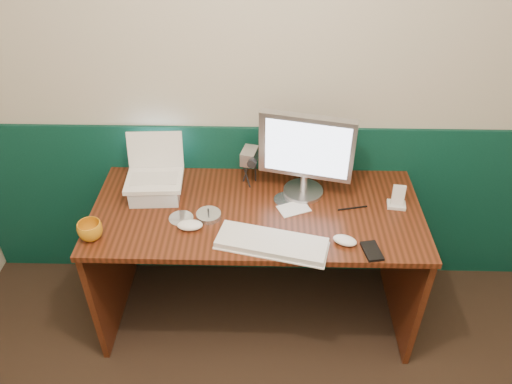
{
  "coord_description": "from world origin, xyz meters",
  "views": [
    {
      "loc": [
        -0.1,
        -0.5,
        2.27
      ],
      "look_at": [
        -0.14,
        1.23,
        0.97
      ],
      "focal_mm": 35.0,
      "sensor_mm": 36.0,
      "label": 1
    }
  ],
  "objects_px": {
    "mug": "(90,231)",
    "keyboard": "(272,244)",
    "laptop": "(152,163)",
    "camcorder": "(250,166)",
    "monitor": "(306,155)",
    "desk": "(257,265)"
  },
  "relations": [
    {
      "from": "monitor",
      "to": "keyboard",
      "type": "xyz_separation_m",
      "value": [
        -0.16,
        -0.4,
        -0.21
      ]
    },
    {
      "from": "laptop",
      "to": "camcorder",
      "type": "relative_size",
      "value": 1.25
    },
    {
      "from": "mug",
      "to": "keyboard",
      "type": "bearing_deg",
      "value": -2.38
    },
    {
      "from": "laptop",
      "to": "mug",
      "type": "distance_m",
      "value": 0.43
    },
    {
      "from": "laptop",
      "to": "camcorder",
      "type": "xyz_separation_m",
      "value": [
        0.46,
        0.12,
        -0.09
      ]
    },
    {
      "from": "mug",
      "to": "monitor",
      "type": "bearing_deg",
      "value": 20.65
    },
    {
      "from": "keyboard",
      "to": "mug",
      "type": "height_order",
      "value": "mug"
    },
    {
      "from": "camcorder",
      "to": "laptop",
      "type": "bearing_deg",
      "value": -152.78
    },
    {
      "from": "laptop",
      "to": "monitor",
      "type": "distance_m",
      "value": 0.74
    },
    {
      "from": "desk",
      "to": "laptop",
      "type": "bearing_deg",
      "value": 168.94
    },
    {
      "from": "monitor",
      "to": "desk",
      "type": "bearing_deg",
      "value": -134.49
    },
    {
      "from": "laptop",
      "to": "keyboard",
      "type": "height_order",
      "value": "laptop"
    },
    {
      "from": "keyboard",
      "to": "laptop",
      "type": "bearing_deg",
      "value": 162.0
    },
    {
      "from": "desk",
      "to": "laptop",
      "type": "distance_m",
      "value": 0.77
    },
    {
      "from": "laptop",
      "to": "camcorder",
      "type": "bearing_deg",
      "value": 11.11
    },
    {
      "from": "monitor",
      "to": "camcorder",
      "type": "relative_size",
      "value": 2.07
    },
    {
      "from": "desk",
      "to": "monitor",
      "type": "bearing_deg",
      "value": 32.01
    },
    {
      "from": "mug",
      "to": "camcorder",
      "type": "height_order",
      "value": "camcorder"
    },
    {
      "from": "desk",
      "to": "laptop",
      "type": "xyz_separation_m",
      "value": [
        -0.51,
        0.1,
        0.57
      ]
    },
    {
      "from": "desk",
      "to": "monitor",
      "type": "height_order",
      "value": "monitor"
    },
    {
      "from": "camcorder",
      "to": "desk",
      "type": "bearing_deg",
      "value": -66.4
    },
    {
      "from": "monitor",
      "to": "mug",
      "type": "distance_m",
      "value": 1.05
    }
  ]
}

